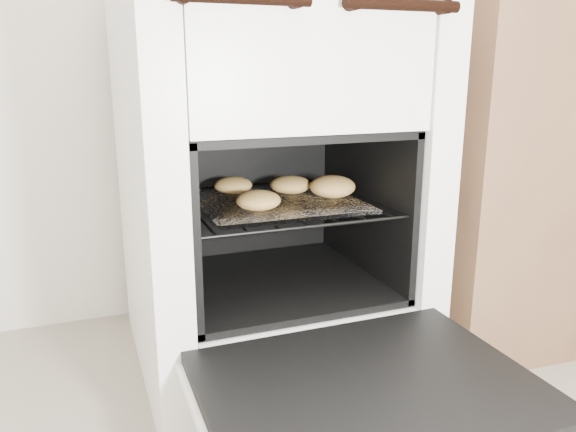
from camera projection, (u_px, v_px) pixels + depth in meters
name	position (u px, v px, depth m)	size (l,w,h in m)	color
stove	(265.00, 180.00, 1.37)	(0.64, 0.72, 0.98)	white
oven_door	(369.00, 392.00, 0.95)	(0.58, 0.45, 0.04)	black
oven_rack	(275.00, 203.00, 1.32)	(0.47, 0.45, 0.01)	black
foil_sheet	(278.00, 203.00, 1.30)	(0.36, 0.32, 0.01)	white
baked_rolls	(287.00, 189.00, 1.32)	(0.33, 0.31, 0.05)	#E0B659
counter	(552.00, 162.00, 1.68)	(0.95, 0.63, 0.95)	brown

